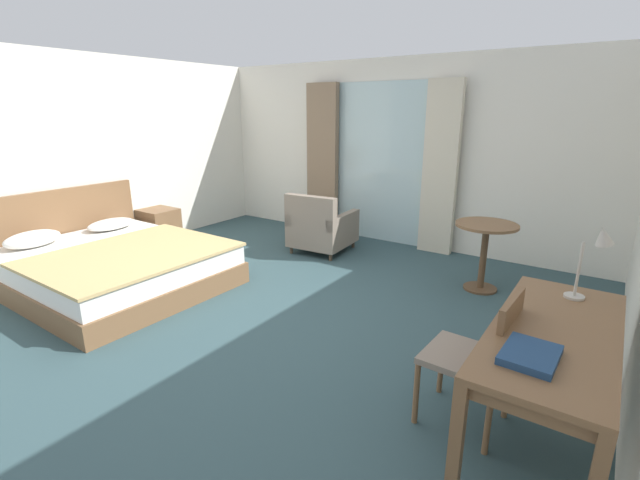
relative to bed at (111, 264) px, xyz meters
The scene contains 14 objects.
ground 1.85m from the bed, 11.18° to the left, with size 6.52×6.58×0.10m, color #334C51.
wall_back 3.96m from the bed, 62.09° to the left, with size 6.12×0.12×2.57m, color white.
wall_left 1.63m from the bed, 163.70° to the left, with size 0.12×6.18×2.57m, color white.
balcony_glass_door 3.77m from the bed, 64.35° to the left, with size 1.43×0.02×2.26m, color silver.
curtain_panel_left 3.38m from the bed, 78.49° to the left, with size 0.52×0.10×2.26m, color #897056.
curtain_panel_right 4.17m from the bed, 51.80° to the left, with size 0.46×0.10×2.26m, color beige.
bed is the anchor object (origin of this frame).
nightstand 1.59m from the bed, 125.36° to the left, with size 0.49×0.45×0.51m.
writing_desk 4.36m from the bed, ahead, with size 0.62×1.49×0.76m.
desk_chair 3.99m from the bed, ahead, with size 0.50×0.46×0.90m.
desk_lamp 4.56m from the bed, ahead, with size 0.22×0.20×0.48m.
closed_book 4.33m from the bed, ahead, with size 0.24×0.31×0.04m, color navy.
armchair_by_window 2.63m from the bed, 62.18° to the left, with size 0.79×0.84×0.82m.
round_cafe_table 4.07m from the bed, 32.75° to the left, with size 0.64×0.64×0.74m.
Camera 1 is at (2.71, -2.84, 1.90)m, focal length 24.77 mm.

